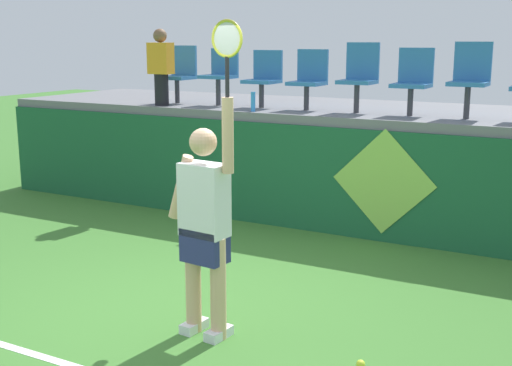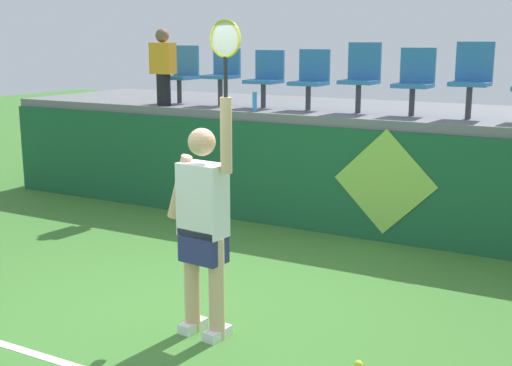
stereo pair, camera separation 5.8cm
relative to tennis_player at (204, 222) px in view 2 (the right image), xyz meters
The scene contains 15 objects.
ground_plane 1.12m from the tennis_player, 152.55° to the left, with size 40.00×40.00×0.00m, color #3D752D.
court_back_wall 3.35m from the tennis_player, 98.63° to the left, with size 10.26×0.20×1.35m, color #195633.
spectator_platform 4.59m from the tennis_player, 96.30° to the left, with size 10.26×2.58×0.12m, color slate.
tennis_player is the anchor object (origin of this frame).
tennis_ball 1.62m from the tennis_player, ahead, with size 0.07×0.07×0.07m, color #D1E533.
water_bottle 3.72m from the tennis_player, 112.64° to the left, with size 0.06×0.06×0.26m, color #338CE5.
stadium_chair_0 5.02m from the tennis_player, 126.88° to the left, with size 0.44×0.42×0.84m.
stadium_chair_1 4.62m from the tennis_player, 119.69° to the left, with size 0.44×0.42×0.80m.
stadium_chair_2 4.33m from the tennis_player, 111.37° to the left, with size 0.44×0.42×0.78m.
stadium_chair_3 4.14m from the tennis_player, 102.30° to the left, with size 0.44×0.42×0.80m.
stadium_chair_4 4.07m from the tennis_player, 92.22° to the left, with size 0.44×0.42×0.89m.
stadium_chair_5 4.09m from the tennis_player, 82.09° to the left, with size 0.44×0.42×0.83m.
stadium_chair_6 4.25m from the tennis_player, 72.65° to the left, with size 0.44×0.42×0.91m.
spectator_0 4.68m from the tennis_player, 130.38° to the left, with size 0.34×0.20×1.08m.
wall_signage_mount 3.37m from the tennis_player, 81.88° to the left, with size 1.27×0.01×1.38m.
Camera 2 is at (3.37, -4.58, 2.40)m, focal length 46.94 mm.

